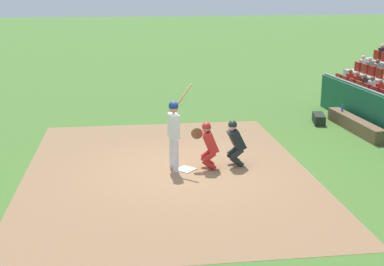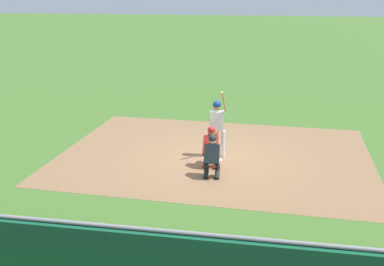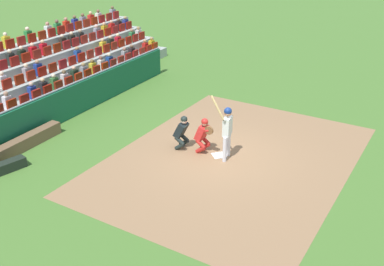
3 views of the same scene
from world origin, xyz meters
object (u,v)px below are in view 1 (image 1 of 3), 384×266
catcher_crouching (208,142)px  home_plate_marker (186,169)px  dugout_bench (355,125)px  equipment_duffel_bag (319,119)px  water_bottle_on_bench (342,108)px  batter_at_plate (174,127)px  home_plate_umpire (235,141)px

catcher_crouching → home_plate_marker: bearing=92.0°
dugout_bench → equipment_duffel_bag: 1.42m
dugout_bench → water_bottle_on_bench: bearing=-0.9°
catcher_crouching → water_bottle_on_bench: bearing=-55.0°
catcher_crouching → equipment_duffel_bag: size_ratio=1.33×
water_bottle_on_bench → catcher_crouching: bearing=125.0°
water_bottle_on_bench → equipment_duffel_bag: size_ratio=0.25×
water_bottle_on_bench → equipment_duffel_bag: (0.14, 0.80, -0.39)m
batter_at_plate → catcher_crouching: bearing=-93.2°
dugout_bench → water_bottle_on_bench: (1.05, -0.02, 0.34)m
home_plate_marker → dugout_bench: size_ratio=0.13×
home_plate_marker → water_bottle_on_bench: water_bottle_on_bench is taller
home_plate_umpire → batter_at_plate: bearing=92.5°
home_plate_umpire → dugout_bench: (2.78, -4.87, -0.48)m
batter_at_plate → home_plate_umpire: (0.07, -1.66, -0.47)m
batter_at_plate → equipment_duffel_bag: 7.11m
home_plate_umpire → dugout_bench: home_plate_umpire is taller
batter_at_plate → dugout_bench: bearing=-66.4°
batter_at_plate → dugout_bench: (2.86, -6.53, -0.95)m
home_plate_marker → batter_at_plate: bearing=76.5°
home_plate_umpire → water_bottle_on_bench: size_ratio=5.36×
home_plate_umpire → dugout_bench: size_ratio=0.37×
batter_at_plate → dugout_bench: batter_at_plate is taller
water_bottle_on_bench → batter_at_plate: bearing=120.8°
home_plate_marker → home_plate_umpire: home_plate_umpire is taller
water_bottle_on_bench → home_plate_umpire: bearing=128.1°
water_bottle_on_bench → home_plate_marker: bearing=122.4°
home_plate_marker → equipment_duffel_bag: equipment_duffel_bag is taller
catcher_crouching → home_plate_umpire: size_ratio=1.01×
home_plate_marker → batter_at_plate: size_ratio=0.19×
batter_at_plate → dugout_bench: size_ratio=0.66×
dugout_bench → equipment_duffel_bag: size_ratio=3.54×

